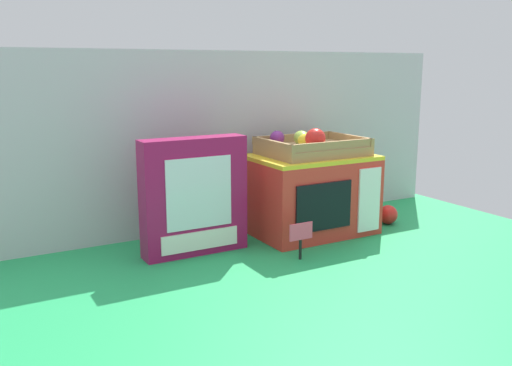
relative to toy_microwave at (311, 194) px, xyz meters
name	(u,v)px	position (x,y,z in m)	size (l,w,h in m)	color
ground_plane	(259,240)	(-0.18, 0.01, -0.12)	(1.70, 1.70, 0.00)	#219E54
display_back_panel	(229,140)	(-0.18, 0.20, 0.16)	(1.61, 0.03, 0.55)	#B7BABF
toy_microwave	(311,194)	(0.00, 0.00, 0.00)	(0.36, 0.26, 0.24)	red
food_groups_crate	(310,147)	(0.00, 0.01, 0.15)	(0.29, 0.22, 0.09)	#A37F51
cookie_set_box	(194,197)	(-0.39, -0.01, 0.04)	(0.29, 0.07, 0.32)	#99144C
price_sign	(301,235)	(-0.17, -0.19, -0.05)	(0.07, 0.01, 0.10)	black
loose_toy_apple	(388,215)	(0.27, -0.05, -0.09)	(0.06, 0.06, 0.06)	red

